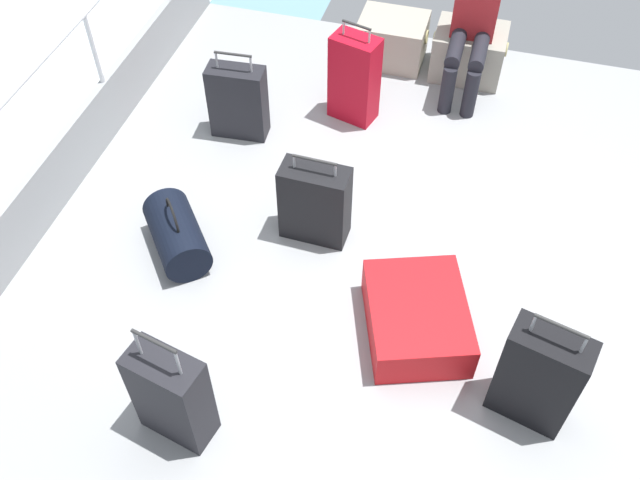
% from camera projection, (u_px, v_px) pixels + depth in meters
% --- Properties ---
extents(ground_plane, '(4.40, 5.20, 0.06)m').
position_uv_depth(ground_plane, '(365.00, 255.00, 4.70)').
color(ground_plane, '#939699').
extents(gunwale_port, '(0.06, 5.20, 0.45)m').
position_uv_depth(gunwale_port, '(64.00, 167.00, 4.90)').
color(gunwale_port, '#939699').
rests_on(gunwale_port, ground_plane).
extents(railing_port, '(0.04, 4.20, 1.02)m').
position_uv_depth(railing_port, '(40.00, 103.00, 4.47)').
color(railing_port, silver).
rests_on(railing_port, ground_plane).
extents(cargo_crate_0, '(0.59, 0.46, 0.39)m').
position_uv_depth(cargo_crate_0, '(392.00, 40.00, 5.96)').
color(cargo_crate_0, '#9E9989').
rests_on(cargo_crate_0, ground_plane).
extents(cargo_crate_1, '(0.61, 0.46, 0.40)m').
position_uv_depth(cargo_crate_1, '(469.00, 52.00, 5.82)').
color(cargo_crate_1, gray).
rests_on(cargo_crate_1, ground_plane).
extents(passenger_seated, '(0.34, 0.66, 1.10)m').
position_uv_depth(passenger_seated, '(473.00, 23.00, 5.42)').
color(passenger_seated, maroon).
rests_on(passenger_seated, ground_plane).
extents(suitcase_0, '(0.78, 0.86, 0.27)m').
position_uv_depth(suitcase_0, '(417.00, 318.00, 4.18)').
color(suitcase_0, red).
rests_on(suitcase_0, ground_plane).
extents(suitcase_1, '(0.43, 0.28, 0.85)m').
position_uv_depth(suitcase_1, '(172.00, 396.00, 3.63)').
color(suitcase_1, black).
rests_on(suitcase_1, ground_plane).
extents(suitcase_2, '(0.45, 0.31, 0.83)m').
position_uv_depth(suitcase_2, '(538.00, 377.00, 3.68)').
color(suitcase_2, black).
rests_on(suitcase_2, ground_plane).
extents(suitcase_3, '(0.40, 0.30, 0.82)m').
position_uv_depth(suitcase_3, '(354.00, 79.00, 5.34)').
color(suitcase_3, '#B70C1E').
rests_on(suitcase_3, ground_plane).
extents(suitcase_4, '(0.45, 0.23, 0.68)m').
position_uv_depth(suitcase_4, '(315.00, 203.00, 4.58)').
color(suitcase_4, black).
rests_on(suitcase_4, ground_plane).
extents(suitcase_5, '(0.44, 0.22, 0.72)m').
position_uv_depth(suitcase_5, '(238.00, 102.00, 5.26)').
color(suitcase_5, black).
rests_on(suitcase_5, ground_plane).
extents(duffel_bag, '(0.60, 0.64, 0.45)m').
position_uv_depth(duffel_bag, '(177.00, 234.00, 4.58)').
color(duffel_bag, black).
rests_on(duffel_bag, ground_plane).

